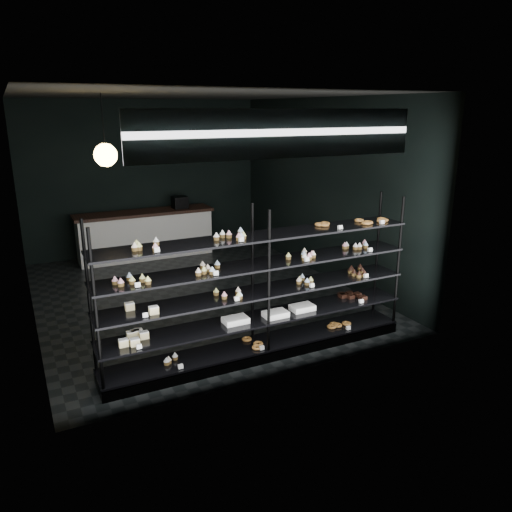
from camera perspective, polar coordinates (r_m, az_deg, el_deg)
name	(u,v)px	position (r m, az deg, el deg)	size (l,w,h in m)	color
room	(192,200)	(8.11, -7.35, 6.40)	(5.01, 6.01, 3.20)	black
display_shelf	(259,309)	(6.18, 0.29, -6.05)	(4.00, 0.50, 1.91)	black
signage	(282,134)	(5.31, 3.02, 13.78)	(3.30, 0.05, 0.50)	#0D1044
pendant_lamp	(106,155)	(6.55, -16.82, 11.00)	(0.28, 0.28, 0.87)	black
service_counter	(146,234)	(10.64, -12.45, 2.49)	(2.82, 0.65, 1.23)	silver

